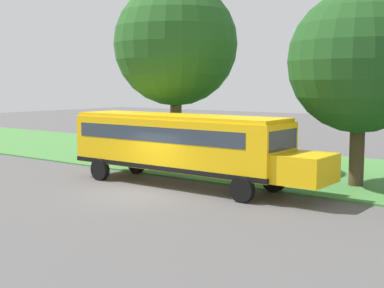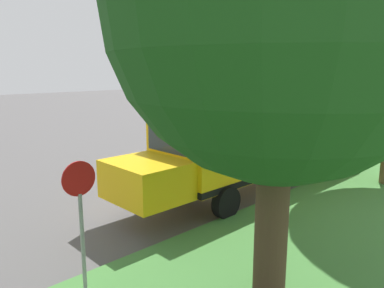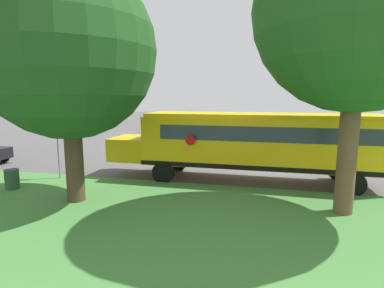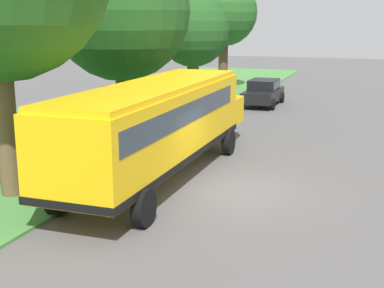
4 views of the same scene
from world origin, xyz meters
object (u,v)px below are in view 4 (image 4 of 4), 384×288
object	(u,v)px
oak_tree_across_road	(222,12)
stop_sign	(195,91)
car_black_nearest	(263,91)
school_bus	(159,121)
trash_bin	(166,112)
oak_tree_far_end	(193,29)
oak_tree_roadside_mid	(123,11)

from	to	relation	value
oak_tree_across_road	stop_sign	xyz separation A→B (m)	(2.83, -14.26, -3.88)
car_black_nearest	oak_tree_across_road	distance (m)	9.48
school_bus	trash_bin	xyz separation A→B (m)	(-3.75, 9.76, -1.47)
school_bus	oak_tree_far_end	distance (m)	15.23
school_bus	stop_sign	bearing A→B (deg)	101.81
oak_tree_far_end	stop_sign	bearing A→B (deg)	-69.69
car_black_nearest	oak_tree_roadside_mid	world-z (taller)	oak_tree_roadside_mid
car_black_nearest	oak_tree_roadside_mid	xyz separation A→B (m)	(-4.26, -10.07, 4.58)
oak_tree_roadside_mid	oak_tree_across_road	distance (m)	16.86
school_bus	oak_tree_roadside_mid	distance (m)	8.40
school_bus	oak_tree_across_road	size ratio (longest dim) A/B	1.54
school_bus	oak_tree_across_road	xyz separation A→B (m)	(-4.69, 23.14, 3.69)
oak_tree_roadside_mid	oak_tree_across_road	bearing A→B (deg)	91.27
car_black_nearest	stop_sign	size ratio (longest dim) A/B	1.61
trash_bin	oak_tree_across_road	bearing A→B (deg)	94.03
oak_tree_roadside_mid	trash_bin	bearing A→B (deg)	80.70
oak_tree_roadside_mid	oak_tree_across_road	size ratio (longest dim) A/B	1.06
oak_tree_roadside_mid	stop_sign	bearing A→B (deg)	46.54
school_bus	oak_tree_roadside_mid	xyz separation A→B (m)	(-4.32, 6.29, 3.53)
oak_tree_across_road	trash_bin	bearing A→B (deg)	-85.97
school_bus	oak_tree_across_road	bearing A→B (deg)	101.46
oak_tree_across_road	stop_sign	size ratio (longest dim) A/B	2.95
school_bus	car_black_nearest	size ratio (longest dim) A/B	2.82
trash_bin	oak_tree_far_end	bearing A→B (deg)	92.21
oak_tree_far_end	oak_tree_across_road	bearing A→B (deg)	95.02
car_black_nearest	stop_sign	bearing A→B (deg)	-103.53
oak_tree_roadside_mid	stop_sign	size ratio (longest dim) A/B	3.13
trash_bin	stop_sign	bearing A→B (deg)	-24.91
car_black_nearest	oak_tree_roadside_mid	size ratio (longest dim) A/B	0.51
oak_tree_across_road	stop_sign	bearing A→B (deg)	-78.76
oak_tree_across_road	oak_tree_roadside_mid	bearing A→B (deg)	-88.73
school_bus	stop_sign	size ratio (longest dim) A/B	4.53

